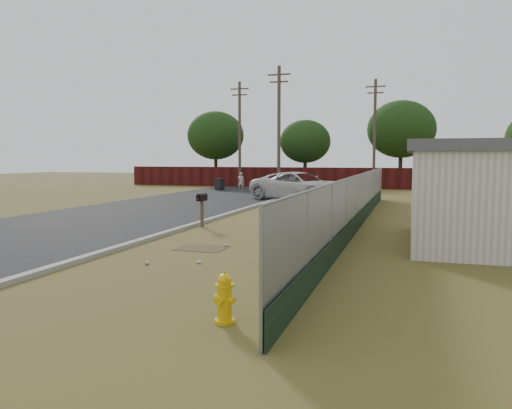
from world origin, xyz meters
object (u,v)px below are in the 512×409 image
(pickup_truck, at_px, (300,186))
(mailbox, at_px, (202,200))
(pedestrian, at_px, (241,182))
(fire_hydrant, at_px, (224,299))
(trash_bin, at_px, (220,184))

(pickup_truck, bearing_deg, mailbox, -161.74)
(mailbox, height_order, pickup_truck, pickup_truck)
(mailbox, distance_m, pedestrian, 20.01)
(pedestrian, bearing_deg, pickup_truck, 134.43)
(fire_hydrant, height_order, trash_bin, trash_bin)
(mailbox, xyz_separation_m, trash_bin, (-7.30, 20.40, -0.52))
(fire_hydrant, bearing_deg, mailbox, 115.26)
(mailbox, relative_size, pedestrian, 0.84)
(fire_hydrant, distance_m, trash_bin, 32.83)
(pedestrian, relative_size, trash_bin, 1.58)
(trash_bin, bearing_deg, pedestrian, -25.60)
(fire_hydrant, xyz_separation_m, pickup_truck, (-3.79, 23.02, 0.49))
(pickup_truck, height_order, pedestrian, pickup_truck)
(mailbox, relative_size, trash_bin, 1.33)
(fire_hydrant, height_order, pickup_truck, pickup_truck)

